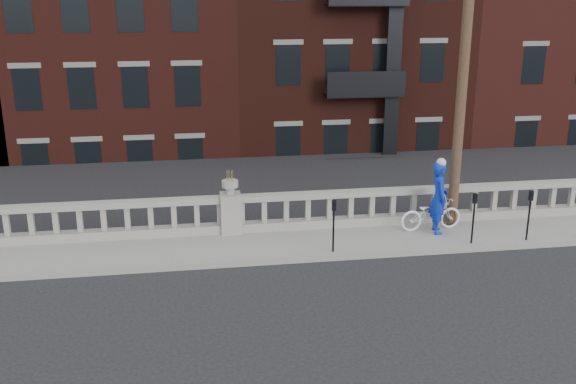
% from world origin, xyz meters
% --- Properties ---
extents(ground, '(120.00, 120.00, 0.00)m').
position_xyz_m(ground, '(0.00, 0.00, 0.00)').
color(ground, black).
rests_on(ground, ground).
extents(sidewalk, '(32.00, 2.20, 0.15)m').
position_xyz_m(sidewalk, '(0.00, 3.00, 0.07)').
color(sidewalk, gray).
rests_on(sidewalk, ground).
extents(balustrade, '(28.00, 0.34, 1.03)m').
position_xyz_m(balustrade, '(0.00, 3.95, 0.64)').
color(balustrade, gray).
rests_on(balustrade, sidewalk).
extents(planter_pedestal, '(0.55, 0.55, 1.76)m').
position_xyz_m(planter_pedestal, '(0.00, 3.95, 0.83)').
color(planter_pedestal, gray).
rests_on(planter_pedestal, sidewalk).
extents(lower_level, '(80.00, 44.00, 20.80)m').
position_xyz_m(lower_level, '(0.56, 23.04, 2.63)').
color(lower_level, '#605E59').
rests_on(lower_level, ground).
extents(utility_pole, '(1.60, 0.28, 10.00)m').
position_xyz_m(utility_pole, '(6.20, 3.60, 5.24)').
color(utility_pole, '#422D1E').
rests_on(utility_pole, sidewalk).
extents(parking_meter_a, '(0.10, 0.09, 1.36)m').
position_xyz_m(parking_meter_a, '(2.44, 2.15, 1.00)').
color(parking_meter_a, black).
rests_on(parking_meter_a, sidewalk).
extents(parking_meter_b, '(0.10, 0.09, 1.36)m').
position_xyz_m(parking_meter_b, '(6.15, 2.15, 1.00)').
color(parking_meter_b, black).
rests_on(parking_meter_b, sidewalk).
extents(parking_meter_c, '(0.10, 0.09, 1.36)m').
position_xyz_m(parking_meter_c, '(7.69, 2.15, 1.00)').
color(parking_meter_c, black).
rests_on(parking_meter_c, sidewalk).
extents(bicycle, '(1.80, 0.75, 0.92)m').
position_xyz_m(bicycle, '(5.46, 3.31, 0.61)').
color(bicycle, white).
rests_on(bicycle, sidewalk).
extents(cyclist, '(0.56, 0.78, 1.98)m').
position_xyz_m(cyclist, '(5.56, 3.09, 1.14)').
color(cyclist, '#0C29BC').
rests_on(cyclist, sidewalk).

